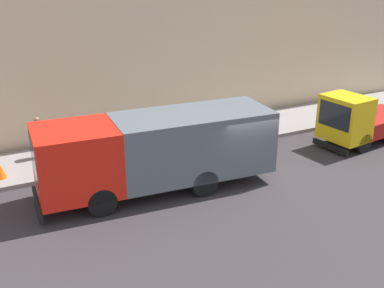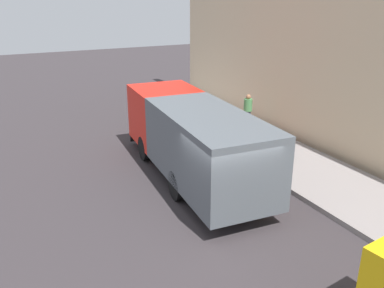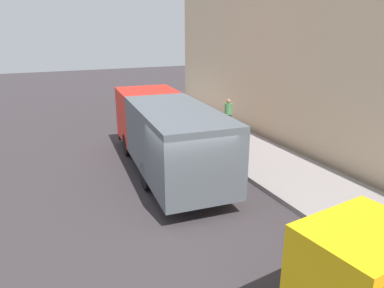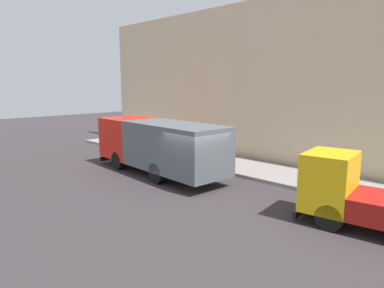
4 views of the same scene
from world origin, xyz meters
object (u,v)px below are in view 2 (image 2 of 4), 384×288
at_px(traffic_cone_orange, 204,116).
at_px(pedestrian_walking, 240,128).
at_px(large_utility_truck, 192,136).
at_px(pedestrian_standing, 248,111).

bearing_deg(traffic_cone_orange, pedestrian_walking, -95.23).
distance_m(pedestrian_walking, traffic_cone_orange, 3.77).
bearing_deg(large_utility_truck, pedestrian_standing, 39.44).
bearing_deg(traffic_cone_orange, pedestrian_standing, -52.06).
height_order(pedestrian_walking, traffic_cone_orange, pedestrian_walking).
xyz_separation_m(large_utility_truck, pedestrian_standing, (4.57, 3.22, -0.51)).
bearing_deg(large_utility_truck, traffic_cone_orange, 61.41).
relative_size(large_utility_truck, pedestrian_standing, 5.00).
height_order(large_utility_truck, pedestrian_walking, large_utility_truck).
bearing_deg(pedestrian_walking, traffic_cone_orange, 112.13).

